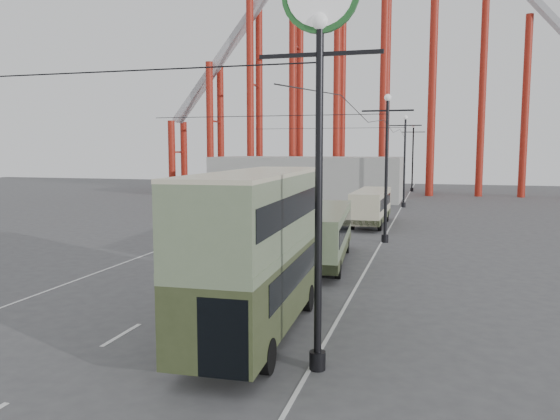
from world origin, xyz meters
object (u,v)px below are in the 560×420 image
(single_decker_green, at_px, (324,233))
(single_decker_cream, at_px, (371,206))
(lamp_post_near, at_px, (320,72))
(pedestrian, at_px, (287,257))
(double_decker_bus, at_px, (259,244))

(single_decker_green, distance_m, single_decker_cream, 15.03)
(lamp_post_near, xyz_separation_m, single_decker_green, (-2.56, 13.72, -6.26))
(lamp_post_near, xyz_separation_m, pedestrian, (-3.65, 10.45, -6.99))
(lamp_post_near, height_order, single_decker_green, lamp_post_near)
(lamp_post_near, bearing_deg, double_decker_bus, 135.17)
(pedestrian, bearing_deg, single_decker_green, -140.61)
(single_decker_green, distance_m, pedestrian, 3.53)
(single_decker_cream, bearing_deg, single_decker_green, -92.43)
(lamp_post_near, height_order, double_decker_bus, lamp_post_near)
(lamp_post_near, distance_m, single_decker_green, 15.30)
(double_decker_bus, height_order, pedestrian, double_decker_bus)
(single_decker_green, relative_size, pedestrian, 5.82)
(pedestrian, bearing_deg, single_decker_cream, -128.12)
(double_decker_bus, distance_m, pedestrian, 8.38)
(lamp_post_near, xyz_separation_m, double_decker_bus, (-2.43, 2.41, -4.94))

